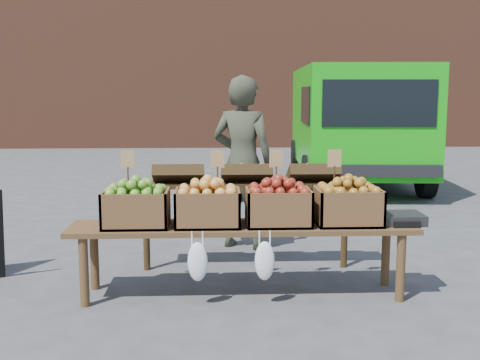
{
  "coord_description": "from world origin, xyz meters",
  "views": [
    {
      "loc": [
        0.36,
        -4.09,
        1.61
      ],
      "look_at": [
        0.59,
        1.0,
        0.85
      ],
      "focal_mm": 45.0,
      "sensor_mm": 36.0,
      "label": 1
    }
  ],
  "objects_px": {
    "back_table": "(246,213)",
    "crate_green_apples": "(348,206)",
    "delivery_van": "(354,127)",
    "crate_red_apples": "(278,207)",
    "crate_russet_pears": "(208,207)",
    "weighing_scale": "(401,218)",
    "crate_golden_apples": "(136,208)",
    "vendor": "(243,163)",
    "display_bench": "(243,260)"
  },
  "relations": [
    {
      "from": "back_table",
      "to": "crate_green_apples",
      "type": "bearing_deg",
      "value": -43.5
    },
    {
      "from": "delivery_van",
      "to": "crate_red_apples",
      "type": "xyz_separation_m",
      "value": [
        -1.94,
        -5.72,
        -0.29
      ]
    },
    {
      "from": "crate_russet_pears",
      "to": "weighing_scale",
      "type": "xyz_separation_m",
      "value": [
        1.53,
        0.0,
        -0.1
      ]
    },
    {
      "from": "crate_golden_apples",
      "to": "crate_russet_pears",
      "type": "distance_m",
      "value": 0.55
    },
    {
      "from": "back_table",
      "to": "crate_golden_apples",
      "type": "xyz_separation_m",
      "value": [
        -0.89,
        -0.72,
        0.19
      ]
    },
    {
      "from": "delivery_van",
      "to": "crate_golden_apples",
      "type": "bearing_deg",
      "value": -113.89
    },
    {
      "from": "crate_golden_apples",
      "to": "crate_russet_pears",
      "type": "height_order",
      "value": "same"
    },
    {
      "from": "crate_golden_apples",
      "to": "crate_red_apples",
      "type": "bearing_deg",
      "value": 0.0
    },
    {
      "from": "vendor",
      "to": "crate_green_apples",
      "type": "relative_size",
      "value": 3.53
    },
    {
      "from": "crate_golden_apples",
      "to": "crate_red_apples",
      "type": "distance_m",
      "value": 1.1
    },
    {
      "from": "crate_red_apples",
      "to": "weighing_scale",
      "type": "xyz_separation_m",
      "value": [
        0.98,
        0.0,
        -0.1
      ]
    },
    {
      "from": "crate_russet_pears",
      "to": "weighing_scale",
      "type": "height_order",
      "value": "crate_russet_pears"
    },
    {
      "from": "crate_russet_pears",
      "to": "crate_red_apples",
      "type": "distance_m",
      "value": 0.55
    },
    {
      "from": "vendor",
      "to": "crate_golden_apples",
      "type": "xyz_separation_m",
      "value": [
        -0.9,
        -1.48,
        -0.17
      ]
    },
    {
      "from": "crate_red_apples",
      "to": "crate_green_apples",
      "type": "xyz_separation_m",
      "value": [
        0.55,
        0.0,
        0.0
      ]
    },
    {
      "from": "back_table",
      "to": "crate_golden_apples",
      "type": "height_order",
      "value": "back_table"
    },
    {
      "from": "vendor",
      "to": "weighing_scale",
      "type": "height_order",
      "value": "vendor"
    },
    {
      "from": "back_table",
      "to": "crate_green_apples",
      "type": "height_order",
      "value": "back_table"
    },
    {
      "from": "crate_golden_apples",
      "to": "crate_red_apples",
      "type": "xyz_separation_m",
      "value": [
        1.1,
        0.0,
        0.0
      ]
    },
    {
      "from": "delivery_van",
      "to": "crate_red_apples",
      "type": "distance_m",
      "value": 6.05
    },
    {
      "from": "delivery_van",
      "to": "display_bench",
      "type": "distance_m",
      "value": 6.18
    },
    {
      "from": "vendor",
      "to": "back_table",
      "type": "height_order",
      "value": "vendor"
    },
    {
      "from": "crate_golden_apples",
      "to": "crate_red_apples",
      "type": "height_order",
      "value": "same"
    },
    {
      "from": "back_table",
      "to": "crate_red_apples",
      "type": "height_order",
      "value": "back_table"
    },
    {
      "from": "delivery_van",
      "to": "back_table",
      "type": "xyz_separation_m",
      "value": [
        -2.15,
        -5.0,
        -0.48
      ]
    },
    {
      "from": "crate_russet_pears",
      "to": "weighing_scale",
      "type": "bearing_deg",
      "value": 0.0
    },
    {
      "from": "crate_russet_pears",
      "to": "crate_green_apples",
      "type": "xyz_separation_m",
      "value": [
        1.1,
        0.0,
        0.0
      ]
    },
    {
      "from": "crate_red_apples",
      "to": "crate_green_apples",
      "type": "relative_size",
      "value": 1.0
    },
    {
      "from": "delivery_van",
      "to": "display_bench",
      "type": "bearing_deg",
      "value": -107.07
    },
    {
      "from": "weighing_scale",
      "to": "delivery_van",
      "type": "bearing_deg",
      "value": 80.45
    },
    {
      "from": "crate_green_apples",
      "to": "delivery_van",
      "type": "bearing_deg",
      "value": 76.37
    },
    {
      "from": "back_table",
      "to": "display_bench",
      "type": "height_order",
      "value": "back_table"
    },
    {
      "from": "crate_golden_apples",
      "to": "weighing_scale",
      "type": "height_order",
      "value": "crate_golden_apples"
    },
    {
      "from": "vendor",
      "to": "display_bench",
      "type": "distance_m",
      "value": 1.6
    },
    {
      "from": "crate_golden_apples",
      "to": "delivery_van",
      "type": "bearing_deg",
      "value": 62.04
    },
    {
      "from": "delivery_van",
      "to": "crate_golden_apples",
      "type": "relative_size",
      "value": 8.91
    },
    {
      "from": "crate_russet_pears",
      "to": "crate_red_apples",
      "type": "relative_size",
      "value": 1.0
    },
    {
      "from": "delivery_van",
      "to": "weighing_scale",
      "type": "distance_m",
      "value": 5.82
    },
    {
      "from": "vendor",
      "to": "crate_green_apples",
      "type": "xyz_separation_m",
      "value": [
        0.75,
        -1.48,
        -0.17
      ]
    },
    {
      "from": "display_bench",
      "to": "weighing_scale",
      "type": "bearing_deg",
      "value": 0.0
    },
    {
      "from": "back_table",
      "to": "crate_red_apples",
      "type": "distance_m",
      "value": 0.77
    },
    {
      "from": "display_bench",
      "to": "crate_russet_pears",
      "type": "relative_size",
      "value": 5.4
    },
    {
      "from": "crate_russet_pears",
      "to": "delivery_van",
      "type": "bearing_deg",
      "value": 66.5
    },
    {
      "from": "delivery_van",
      "to": "weighing_scale",
      "type": "height_order",
      "value": "delivery_van"
    },
    {
      "from": "display_bench",
      "to": "weighing_scale",
      "type": "relative_size",
      "value": 7.94
    },
    {
      "from": "weighing_scale",
      "to": "crate_golden_apples",
      "type": "bearing_deg",
      "value": 180.0
    },
    {
      "from": "weighing_scale",
      "to": "crate_green_apples",
      "type": "bearing_deg",
      "value": 180.0
    },
    {
      "from": "vendor",
      "to": "crate_red_apples",
      "type": "relative_size",
      "value": 3.53
    },
    {
      "from": "delivery_van",
      "to": "weighing_scale",
      "type": "bearing_deg",
      "value": -95.48
    },
    {
      "from": "vendor",
      "to": "crate_golden_apples",
      "type": "height_order",
      "value": "vendor"
    }
  ]
}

